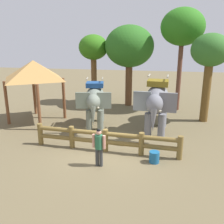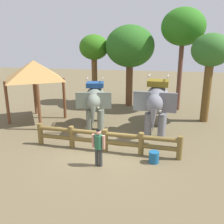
{
  "view_description": "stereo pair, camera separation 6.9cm",
  "coord_description": "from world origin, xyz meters",
  "px_view_note": "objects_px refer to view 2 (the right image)",
  "views": [
    {
      "loc": [
        2.24,
        -10.1,
        5.0
      ],
      "look_at": [
        0.0,
        1.89,
        1.4
      ],
      "focal_mm": 40.53,
      "sensor_mm": 36.0,
      "label": 1
    },
    {
      "loc": [
        2.31,
        -10.08,
        5.0
      ],
      "look_at": [
        0.0,
        1.89,
        1.4
      ],
      "focal_mm": 40.53,
      "sensor_mm": 36.0,
      "label": 2
    }
  ],
  "objects_px": {
    "tree_back_center": "(183,28)",
    "feed_bucket": "(154,157)",
    "tree_far_left": "(94,50)",
    "tree_deep_back": "(211,54)",
    "log_fence": "(105,139)",
    "elephant_center": "(157,102)",
    "tree_far_right": "(130,47)",
    "thatched_shelter": "(34,71)",
    "elephant_near_left": "(95,100)",
    "tourist_woman_in_black": "(99,145)"
  },
  "relations": [
    {
      "from": "log_fence",
      "to": "tree_far_right",
      "type": "bearing_deg",
      "value": 89.89
    },
    {
      "from": "elephant_center",
      "to": "tree_deep_back",
      "type": "relative_size",
      "value": 0.69
    },
    {
      "from": "tree_far_left",
      "to": "tree_back_center",
      "type": "bearing_deg",
      "value": -8.14
    },
    {
      "from": "tourist_woman_in_black",
      "to": "thatched_shelter",
      "type": "bearing_deg",
      "value": 136.11
    },
    {
      "from": "tree_far_right",
      "to": "thatched_shelter",
      "type": "bearing_deg",
      "value": -135.99
    },
    {
      "from": "tourist_woman_in_black",
      "to": "log_fence",
      "type": "bearing_deg",
      "value": 91.38
    },
    {
      "from": "tourist_woman_in_black",
      "to": "thatched_shelter",
      "type": "relative_size",
      "value": 0.41
    },
    {
      "from": "tree_far_left",
      "to": "tree_deep_back",
      "type": "bearing_deg",
      "value": -22.68
    },
    {
      "from": "tourist_woman_in_black",
      "to": "tree_far_right",
      "type": "bearing_deg",
      "value": 90.1
    },
    {
      "from": "tree_far_left",
      "to": "elephant_center",
      "type": "bearing_deg",
      "value": -49.92
    },
    {
      "from": "log_fence",
      "to": "thatched_shelter",
      "type": "bearing_deg",
      "value": 145.28
    },
    {
      "from": "elephant_center",
      "to": "tree_far_left",
      "type": "distance_m",
      "value": 8.02
    },
    {
      "from": "tree_far_right",
      "to": "tree_deep_back",
      "type": "xyz_separation_m",
      "value": [
        5.07,
        -3.0,
        -0.22
      ]
    },
    {
      "from": "log_fence",
      "to": "tree_deep_back",
      "type": "relative_size",
      "value": 1.28
    },
    {
      "from": "elephant_near_left",
      "to": "tree_deep_back",
      "type": "bearing_deg",
      "value": 19.01
    },
    {
      "from": "tree_deep_back",
      "to": "feed_bucket",
      "type": "distance_m",
      "value": 7.77
    },
    {
      "from": "elephant_center",
      "to": "tourist_woman_in_black",
      "type": "bearing_deg",
      "value": -117.12
    },
    {
      "from": "tree_deep_back",
      "to": "tree_back_center",
      "type": "bearing_deg",
      "value": 122.07
    },
    {
      "from": "thatched_shelter",
      "to": "tree_deep_back",
      "type": "distance_m",
      "value": 10.36
    },
    {
      "from": "elephant_near_left",
      "to": "thatched_shelter",
      "type": "height_order",
      "value": "thatched_shelter"
    },
    {
      "from": "tree_far_left",
      "to": "tree_far_right",
      "type": "height_order",
      "value": "tree_far_right"
    },
    {
      "from": "tree_far_left",
      "to": "tree_back_center",
      "type": "relative_size",
      "value": 0.76
    },
    {
      "from": "elephant_center",
      "to": "tree_far_left",
      "type": "bearing_deg",
      "value": 130.08
    },
    {
      "from": "thatched_shelter",
      "to": "tree_deep_back",
      "type": "bearing_deg",
      "value": 10.58
    },
    {
      "from": "tree_deep_back",
      "to": "feed_bucket",
      "type": "xyz_separation_m",
      "value": [
        -2.87,
        -6.1,
        -3.87
      ]
    },
    {
      "from": "elephant_center",
      "to": "thatched_shelter",
      "type": "xyz_separation_m",
      "value": [
        -7.24,
        0.69,
        1.36
      ]
    },
    {
      "from": "thatched_shelter",
      "to": "feed_bucket",
      "type": "relative_size",
      "value": 8.06
    },
    {
      "from": "elephant_near_left",
      "to": "elephant_center",
      "type": "relative_size",
      "value": 0.92
    },
    {
      "from": "elephant_center",
      "to": "tree_far_right",
      "type": "distance_m",
      "value": 6.53
    },
    {
      "from": "thatched_shelter",
      "to": "log_fence",
      "type": "bearing_deg",
      "value": -34.72
    },
    {
      "from": "elephant_near_left",
      "to": "thatched_shelter",
      "type": "distance_m",
      "value": 4.08
    },
    {
      "from": "elephant_near_left",
      "to": "tourist_woman_in_black",
      "type": "xyz_separation_m",
      "value": [
        1.32,
        -4.59,
        -0.66
      ]
    },
    {
      "from": "thatched_shelter",
      "to": "tree_back_center",
      "type": "bearing_deg",
      "value": 26.19
    },
    {
      "from": "elephant_center",
      "to": "tree_far_right",
      "type": "bearing_deg",
      "value": 111.2
    },
    {
      "from": "tree_back_center",
      "to": "feed_bucket",
      "type": "xyz_separation_m",
      "value": [
        -1.39,
        -8.46,
        -5.37
      ]
    },
    {
      "from": "elephant_near_left",
      "to": "tree_deep_back",
      "type": "height_order",
      "value": "tree_deep_back"
    },
    {
      "from": "tree_far_right",
      "to": "tourist_woman_in_black",
      "type": "bearing_deg",
      "value": -89.9
    },
    {
      "from": "tree_back_center",
      "to": "feed_bucket",
      "type": "height_order",
      "value": "tree_back_center"
    },
    {
      "from": "log_fence",
      "to": "tree_far_right",
      "type": "relative_size",
      "value": 1.15
    },
    {
      "from": "thatched_shelter",
      "to": "tree_far_right",
      "type": "xyz_separation_m",
      "value": [
        5.07,
        4.9,
        1.22
      ]
    },
    {
      "from": "tourist_woman_in_black",
      "to": "feed_bucket",
      "type": "xyz_separation_m",
      "value": [
        2.18,
        0.69,
        -0.67
      ]
    },
    {
      "from": "log_fence",
      "to": "thatched_shelter",
      "type": "xyz_separation_m",
      "value": [
        -5.06,
        3.5,
        2.51
      ]
    },
    {
      "from": "thatched_shelter",
      "to": "elephant_near_left",
      "type": "bearing_deg",
      "value": -4.56
    },
    {
      "from": "tree_deep_back",
      "to": "feed_bucket",
      "type": "bearing_deg",
      "value": -115.2
    },
    {
      "from": "log_fence",
      "to": "elephant_near_left",
      "type": "distance_m",
      "value": 3.59
    },
    {
      "from": "log_fence",
      "to": "tree_back_center",
      "type": "distance_m",
      "value": 9.92
    },
    {
      "from": "log_fence",
      "to": "elephant_center",
      "type": "xyz_separation_m",
      "value": [
        2.19,
        2.81,
        1.15
      ]
    },
    {
      "from": "elephant_near_left",
      "to": "tree_far_right",
      "type": "relative_size",
      "value": 0.57
    },
    {
      "from": "feed_bucket",
      "to": "tree_deep_back",
      "type": "bearing_deg",
      "value": 64.8
    },
    {
      "from": "elephant_near_left",
      "to": "tree_back_center",
      "type": "distance_m",
      "value": 7.81
    }
  ]
}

